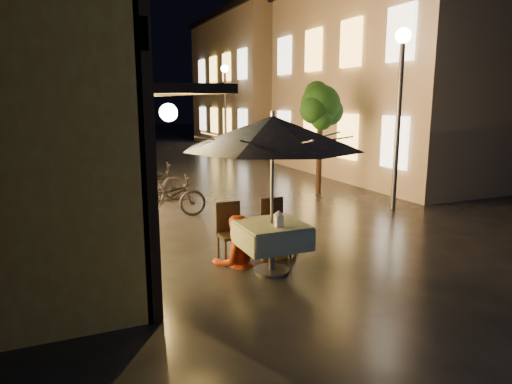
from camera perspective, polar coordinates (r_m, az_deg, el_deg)
name	(u,v)px	position (r m, az deg, el deg)	size (l,w,h in m)	color
ground	(333,249)	(8.33, 9.66, -7.02)	(90.00, 90.00, 0.00)	black
east_building_near	(415,77)	(17.69, 19.21, 13.36)	(7.30, 9.30, 6.80)	tan
east_building_far	(274,82)	(27.33, 2.32, 13.57)	(7.30, 10.30, 7.30)	tan
street_tree	(321,107)	(13.02, 8.09, 10.45)	(1.43, 1.20, 3.15)	black
streetlamp_near	(400,87)	(11.33, 17.57, 12.43)	(0.36, 0.36, 4.23)	#59595E
streetlamp_far	(225,94)	(21.88, -3.88, 12.16)	(0.36, 0.36, 4.23)	#59595E
cafe_table	(272,235)	(6.99, 1.97, -5.42)	(0.99, 0.99, 0.78)	#59595E
patio_umbrella	(272,132)	(6.71, 2.06, 7.45)	(2.69, 2.69, 2.46)	#59595E
cafe_chair_left	(230,229)	(7.51, -3.23, -4.64)	(0.42, 0.42, 0.97)	black
cafe_chair_right	(274,224)	(7.81, 2.30, -3.99)	(0.42, 0.42, 0.97)	black
table_lantern	(279,218)	(6.70, 2.86, -3.24)	(0.16, 0.16, 0.25)	white
person_orange	(235,216)	(7.26, -2.62, -3.04)	(0.78, 0.61, 1.60)	#C53B16
person_yellow	(279,215)	(7.65, 2.85, -2.95)	(0.93, 0.53, 1.43)	#FFAA2C
bicycle_0	(166,197)	(10.44, -11.17, -0.65)	(0.62, 1.79, 0.94)	black
bicycle_1	(132,189)	(11.53, -15.26, 0.42)	(0.47, 1.65, 0.99)	black
bicycle_2	(150,183)	(12.25, -13.14, 1.14)	(0.65, 1.88, 0.99)	black
bicycle_3	(142,178)	(13.18, -14.05, 1.65)	(0.43, 1.53, 0.92)	black
bicycle_4	(128,170)	(14.74, -15.76, 2.64)	(0.63, 1.82, 0.95)	black
bicycle_5	(118,164)	(15.69, -16.82, 3.33)	(0.51, 1.80, 1.08)	black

